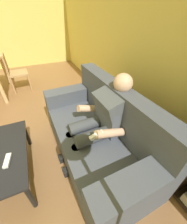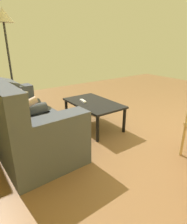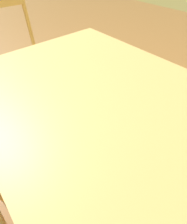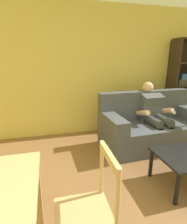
% 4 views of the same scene
% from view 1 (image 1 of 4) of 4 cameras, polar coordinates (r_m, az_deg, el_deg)
% --- Properties ---
extents(wall_back, '(6.50, 0.12, 2.62)m').
position_cam_1_polar(wall_back, '(2.95, 8.91, 29.03)').
color(wall_back, '#DBC660').
rests_on(wall_back, ground_plane).
extents(couch, '(1.90, 0.93, 0.98)m').
position_cam_1_polar(couch, '(1.86, 1.97, -8.88)').
color(couch, '#474C56').
rests_on(couch, ground_plane).
extents(person_lounging, '(0.60, 0.94, 1.15)m').
position_cam_1_polar(person_lounging, '(1.68, 3.15, -3.69)').
color(person_lounging, '#4C5156').
rests_on(person_lounging, ground_plane).
extents(tv_remote, '(0.18, 0.08, 0.02)m').
position_cam_1_polar(tv_remote, '(1.74, -31.97, -16.58)').
color(tv_remote, white).
rests_on(tv_remote, coffee_table).
extents(dining_chair_near_wall, '(0.45, 0.45, 0.90)m').
position_cam_1_polar(dining_chair_near_wall, '(3.95, -29.05, 13.90)').
color(dining_chair_near_wall, tan).
rests_on(dining_chair_near_wall, ground_plane).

